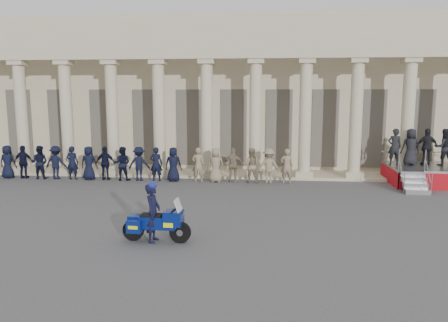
{
  "coord_description": "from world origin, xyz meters",
  "views": [
    {
      "loc": [
        1.81,
        -15.22,
        4.5
      ],
      "look_at": [
        0.05,
        3.49,
        1.6
      ],
      "focal_mm": 35.0,
      "sensor_mm": 36.0,
      "label": 1
    }
  ],
  "objects": [
    {
      "name": "reviewing_stand",
      "position": [
        10.42,
        7.33,
        1.55
      ],
      "size": [
        4.68,
        4.27,
        2.77
      ],
      "color": "gray",
      "rests_on": "ground"
    },
    {
      "name": "rider",
      "position": [
        -1.56,
        -2.57,
        0.94
      ],
      "size": [
        0.47,
        0.68,
        1.9
      ],
      "rotation": [
        0.0,
        0.0,
        1.51
      ],
      "color": "black",
      "rests_on": "ground"
    },
    {
      "name": "building",
      "position": [
        -0.0,
        14.74,
        4.52
      ],
      "size": [
        40.0,
        12.5,
        9.0
      ],
      "color": "#BDAE8D",
      "rests_on": "ground"
    },
    {
      "name": "motorcycle",
      "position": [
        -1.44,
        -2.58,
        0.6
      ],
      "size": [
        2.15,
        0.89,
        1.38
      ],
      "rotation": [
        0.0,
        0.0,
        -0.06
      ],
      "color": "black",
      "rests_on": "ground"
    },
    {
      "name": "officer_rank",
      "position": [
        -6.17,
        6.72,
        0.89
      ],
      "size": [
        18.34,
        0.67,
        1.78
      ],
      "color": "black",
      "rests_on": "ground"
    },
    {
      "name": "ground",
      "position": [
        0.0,
        0.0,
        0.0
      ],
      "size": [
        90.0,
        90.0,
        0.0
      ],
      "primitive_type": "plane",
      "color": "#464649",
      "rests_on": "ground"
    }
  ]
}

